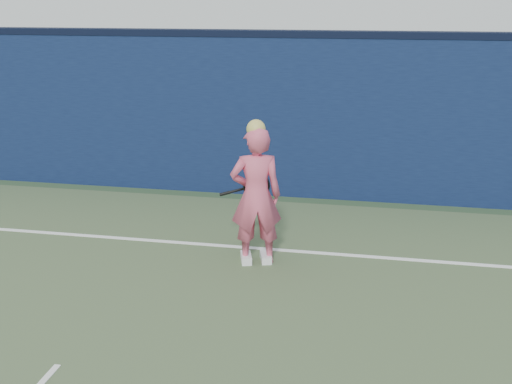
# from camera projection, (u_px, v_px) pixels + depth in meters

# --- Properties ---
(backstop_wall) EXTENTS (24.00, 0.40, 2.50)m
(backstop_wall) POSITION_uv_depth(u_px,v_px,m) (215.00, 115.00, 10.39)
(backstop_wall) COLOR #0D183A
(backstop_wall) RESTS_ON ground
(wall_cap) EXTENTS (24.00, 0.42, 0.10)m
(wall_cap) POSITION_uv_depth(u_px,v_px,m) (214.00, 33.00, 10.01)
(wall_cap) COLOR black
(wall_cap) RESTS_ON backstop_wall
(player) EXTENTS (0.70, 0.56, 1.75)m
(player) POSITION_uv_depth(u_px,v_px,m) (256.00, 196.00, 7.55)
(player) COLOR #D95472
(player) RESTS_ON ground
(racket) EXTENTS (0.64, 0.18, 0.34)m
(racket) POSITION_uv_depth(u_px,v_px,m) (254.00, 187.00, 7.95)
(racket) COLOR black
(racket) RESTS_ON ground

